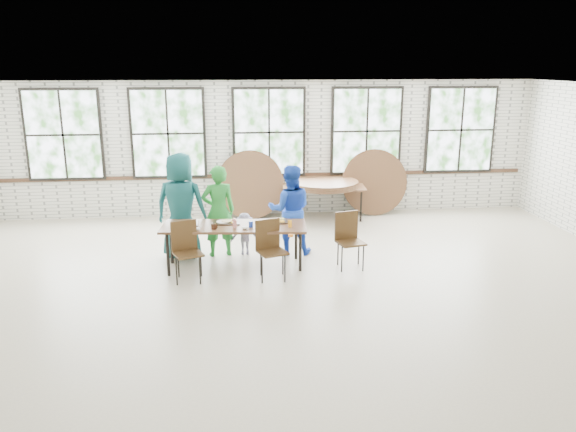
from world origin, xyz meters
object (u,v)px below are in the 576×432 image
object	(u,v)px
chair_near_left	(186,246)
chair_near_right	(270,244)
storage_table	(324,189)
dining_table	(234,228)

from	to	relation	value
chair_near_left	chair_near_right	world-z (taller)	same
chair_near_right	storage_table	distance (m)	3.65
dining_table	chair_near_right	world-z (taller)	chair_near_right
dining_table	chair_near_left	size ratio (longest dim) A/B	2.59
dining_table	storage_table	xyz separation A→B (m)	(1.99, 2.84, -0.00)
chair_near_right	storage_table	bearing A→B (deg)	46.68
chair_near_left	storage_table	size ratio (longest dim) A/B	0.51
dining_table	chair_near_right	xyz separation A→B (m)	(0.56, -0.52, -0.13)
dining_table	storage_table	bearing A→B (deg)	60.13
dining_table	chair_near_left	world-z (taller)	chair_near_left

